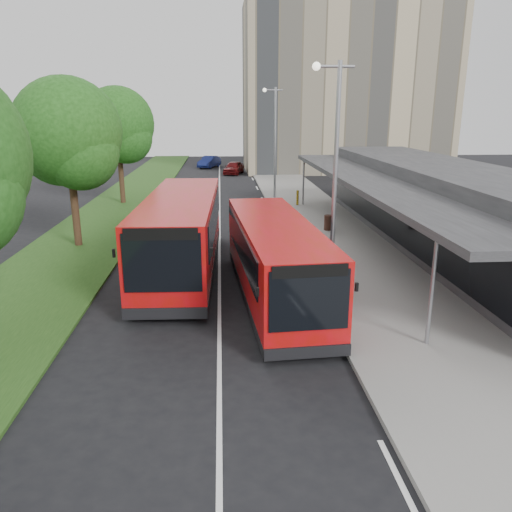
{
  "coord_description": "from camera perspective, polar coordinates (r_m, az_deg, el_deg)",
  "views": [
    {
      "loc": [
        0.14,
        -15.58,
        6.52
      ],
      "look_at": [
        1.35,
        1.59,
        1.5
      ],
      "focal_mm": 35.0,
      "sensor_mm": 36.0,
      "label": 1
    }
  ],
  "objects": [
    {
      "name": "ground",
      "position": [
        16.89,
        -4.21,
        -6.5
      ],
      "size": [
        120.0,
        120.0,
        0.0
      ],
      "primitive_type": "plane",
      "color": "black",
      "rests_on": "ground"
    },
    {
      "name": "pavement",
      "position": [
        36.63,
        5.28,
        6.06
      ],
      "size": [
        5.0,
        80.0,
        0.15
      ],
      "primitive_type": "cube",
      "color": "gray",
      "rests_on": "ground"
    },
    {
      "name": "grass_verge",
      "position": [
        36.86,
        -15.2,
        5.59
      ],
      "size": [
        5.0,
        80.0,
        0.1
      ],
      "primitive_type": "cube",
      "color": "#1E4215",
      "rests_on": "ground"
    },
    {
      "name": "lane_centre_line",
      "position": [
        31.26,
        -4.2,
        4.2
      ],
      "size": [
        0.12,
        70.0,
        0.01
      ],
      "primitive_type": "cube",
      "color": "silver",
      "rests_on": "ground"
    },
    {
      "name": "kerb_dashes",
      "position": [
        35.33,
        1.18,
        5.64
      ],
      "size": [
        0.12,
        56.0,
        0.01
      ],
      "color": "silver",
      "rests_on": "ground"
    },
    {
      "name": "office_block",
      "position": [
        59.27,
        10.02,
        18.44
      ],
      "size": [
        22.0,
        12.0,
        18.0
      ],
      "primitive_type": "cube",
      "color": "tan",
      "rests_on": "ground"
    },
    {
      "name": "station_building",
      "position": [
        26.28,
        20.21,
        5.45
      ],
      "size": [
        7.7,
        26.0,
        4.0
      ],
      "color": "#29292B",
      "rests_on": "ground"
    },
    {
      "name": "tree_mid",
      "position": [
        25.68,
        -20.69,
        12.4
      ],
      "size": [
        5.05,
        5.05,
        8.12
      ],
      "color": "#321D14",
      "rests_on": "ground"
    },
    {
      "name": "tree_far",
      "position": [
        37.34,
        -15.53,
        13.84
      ],
      "size": [
        5.11,
        5.11,
        8.22
      ],
      "color": "#321D14",
      "rests_on": "ground"
    },
    {
      "name": "lamp_post_near",
      "position": [
        18.11,
        8.83,
        10.36
      ],
      "size": [
        1.44,
        0.28,
        8.0
      ],
      "color": "#919299",
      "rests_on": "pavement"
    },
    {
      "name": "lamp_post_far",
      "position": [
        37.83,
        2.07,
        13.53
      ],
      "size": [
        1.44,
        0.28,
        8.0
      ],
      "color": "#919299",
      "rests_on": "pavement"
    },
    {
      "name": "bus_main",
      "position": [
        17.62,
        2.21,
        -0.47
      ],
      "size": [
        3.23,
        10.13,
        2.82
      ],
      "rotation": [
        0.0,
        0.0,
        0.07
      ],
      "color": "red",
      "rests_on": "ground"
    },
    {
      "name": "bus_second",
      "position": [
        20.88,
        -8.45,
        2.56
      ],
      "size": [
        3.24,
        11.37,
        3.19
      ],
      "rotation": [
        0.0,
        0.0,
        -0.03
      ],
      "color": "red",
      "rests_on": "ground"
    },
    {
      "name": "litter_bin",
      "position": [
        27.95,
        8.25,
        3.79
      ],
      "size": [
        0.57,
        0.57,
        0.83
      ],
      "primitive_type": "cylinder",
      "rotation": [
        0.0,
        0.0,
        0.27
      ],
      "color": "#341D15",
      "rests_on": "pavement"
    },
    {
      "name": "bollard",
      "position": [
        35.3,
        4.76,
        6.66
      ],
      "size": [
        0.19,
        0.19,
        1.03
      ],
      "primitive_type": "cylinder",
      "rotation": [
        0.0,
        0.0,
        0.17
      ],
      "color": "yellow",
      "rests_on": "pavement"
    },
    {
      "name": "car_near",
      "position": [
        54.11,
        -2.56,
        10.06
      ],
      "size": [
        2.64,
        4.29,
        1.36
      ],
      "primitive_type": "imported",
      "rotation": [
        0.0,
        0.0,
        -0.28
      ],
      "color": "#540C0E",
      "rests_on": "ground"
    },
    {
      "name": "car_far",
      "position": [
        60.63,
        -5.36,
        10.67
      ],
      "size": [
        2.88,
        4.34,
        1.35
      ],
      "primitive_type": "imported",
      "rotation": [
        0.0,
        0.0,
        -0.39
      ],
      "color": "navy",
      "rests_on": "ground"
    }
  ]
}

